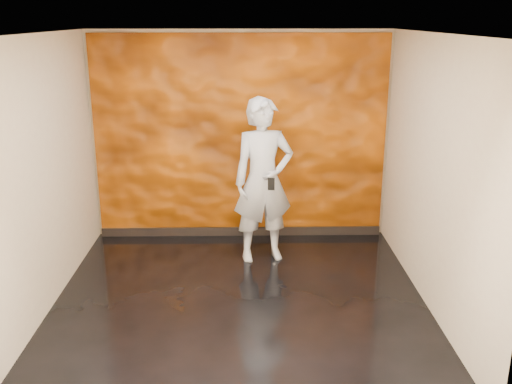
# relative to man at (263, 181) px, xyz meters

# --- Properties ---
(room) EXTENTS (4.02, 4.02, 2.81)m
(room) POSITION_rel_man_xyz_m (-0.29, -1.15, 0.38)
(room) COLOR black
(room) RESTS_ON ground
(feature_wall) EXTENTS (3.90, 0.06, 2.75)m
(feature_wall) POSITION_rel_man_xyz_m (-0.29, 0.81, 0.36)
(feature_wall) COLOR #DA6105
(feature_wall) RESTS_ON ground
(baseboard) EXTENTS (3.90, 0.04, 0.12)m
(baseboard) POSITION_rel_man_xyz_m (-0.29, 0.77, -0.96)
(baseboard) COLOR black
(baseboard) RESTS_ON ground
(man) EXTENTS (0.84, 0.64, 2.05)m
(man) POSITION_rel_man_xyz_m (0.00, 0.00, 0.00)
(man) COLOR #A0A6B1
(man) RESTS_ON ground
(phone) EXTENTS (0.08, 0.03, 0.15)m
(phone) POSITION_rel_man_xyz_m (0.08, -0.31, 0.05)
(phone) COLOR black
(phone) RESTS_ON man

